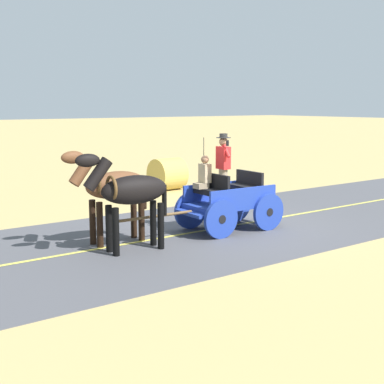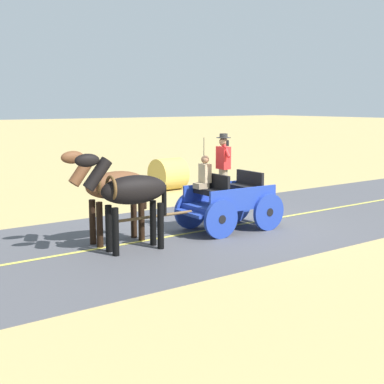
{
  "view_description": "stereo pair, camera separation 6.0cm",
  "coord_description": "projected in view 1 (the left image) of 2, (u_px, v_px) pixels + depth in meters",
  "views": [
    {
      "loc": [
        -10.79,
        9.35,
        3.23
      ],
      "look_at": [
        -0.26,
        1.57,
        1.1
      ],
      "focal_mm": 50.94,
      "sensor_mm": 36.0,
      "label": 1
    },
    {
      "loc": [
        -10.83,
        9.3,
        3.23
      ],
      "look_at": [
        -0.26,
        1.57,
        1.1
      ],
      "focal_mm": 50.94,
      "sensor_mm": 36.0,
      "label": 2
    }
  ],
  "objects": [
    {
      "name": "horse_drawn_carriage",
      "position": [
        227.0,
        199.0,
        13.97
      ],
      "size": [
        1.48,
        4.51,
        2.5
      ],
      "color": "#1E3899",
      "rests_on": "ground"
    },
    {
      "name": "ground_plane",
      "position": [
        233.0,
        226.0,
        14.57
      ],
      "size": [
        200.0,
        200.0,
        0.0
      ],
      "primitive_type": "plane",
      "color": "tan"
    },
    {
      "name": "hay_bale",
      "position": [
        168.0,
        174.0,
        20.52
      ],
      "size": [
        1.25,
        1.16,
        1.2
      ],
      "primitive_type": "cylinder",
      "rotation": [
        0.0,
        1.57,
        1.62
      ],
      "color": "gold",
      "rests_on": "ground"
    },
    {
      "name": "road_surface",
      "position": [
        233.0,
        226.0,
        14.57
      ],
      "size": [
        6.37,
        160.0,
        0.01
      ],
      "primitive_type": "cube",
      "color": "#4C4C51",
      "rests_on": "ground"
    },
    {
      "name": "horse_near_side",
      "position": [
        130.0,
        192.0,
        11.85
      ],
      "size": [
        0.68,
        2.14,
        2.21
      ],
      "color": "black",
      "rests_on": "ground"
    },
    {
      "name": "road_centre_stripe",
      "position": [
        233.0,
        225.0,
        14.57
      ],
      "size": [
        0.12,
        160.0,
        0.0
      ],
      "primitive_type": "cube",
      "color": "#DBCC4C",
      "rests_on": "road_surface"
    },
    {
      "name": "horse_off_side",
      "position": [
        112.0,
        187.0,
        12.54
      ],
      "size": [
        0.57,
        2.13,
        2.21
      ],
      "color": "brown",
      "rests_on": "ground"
    }
  ]
}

